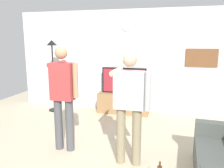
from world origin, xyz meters
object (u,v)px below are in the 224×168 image
object	(u,v)px
framed_picture	(201,58)
person_standing_nearer_couch	(129,102)
wall_clock	(126,24)
television	(124,81)
floor_lamp	(53,61)
tv_stand	(123,103)
person_standing_nearer_lamp	(63,93)

from	to	relation	value
framed_picture	person_standing_nearer_couch	bearing A→B (deg)	-115.24
wall_clock	television	bearing A→B (deg)	-90.00
television	person_standing_nearer_couch	xyz separation A→B (m)	(0.61, -2.48, 0.13)
framed_picture	floor_lamp	world-z (taller)	floor_lamp
wall_clock	floor_lamp	xyz separation A→B (m)	(-1.87, -0.57, -0.94)
wall_clock	floor_lamp	world-z (taller)	wall_clock
tv_stand	person_standing_nearer_couch	xyz separation A→B (m)	(0.61, -2.43, 0.73)
tv_stand	framed_picture	bearing A→B (deg)	8.86
television	person_standing_nearer_lamp	world-z (taller)	person_standing_nearer_lamp
television	floor_lamp	world-z (taller)	floor_lamp
person_standing_nearer_lamp	television	bearing A→B (deg)	76.17
tv_stand	person_standing_nearer_couch	bearing A→B (deg)	-75.91
tv_stand	floor_lamp	bearing A→B (deg)	-171.58
tv_stand	person_standing_nearer_lamp	size ratio (longest dim) A/B	0.74
wall_clock	floor_lamp	size ratio (longest dim) A/B	0.17
wall_clock	person_standing_nearer_lamp	world-z (taller)	wall_clock
television	floor_lamp	bearing A→B (deg)	-170.20
wall_clock	person_standing_nearer_couch	xyz separation A→B (m)	(0.61, -2.72, -1.32)
television	person_standing_nearer_couch	world-z (taller)	person_standing_nearer_couch
person_standing_nearer_couch	tv_stand	bearing A→B (deg)	104.09
floor_lamp	person_standing_nearer_couch	xyz separation A→B (m)	(2.48, -2.15, -0.37)
tv_stand	person_standing_nearer_lamp	world-z (taller)	person_standing_nearer_lamp
television	person_standing_nearer_lamp	xyz separation A→B (m)	(-0.57, -2.31, 0.16)
tv_stand	television	size ratio (longest dim) A/B	1.15
television	person_standing_nearer_lamp	bearing A→B (deg)	-103.83
person_standing_nearer_lamp	floor_lamp	bearing A→B (deg)	123.26
television	framed_picture	bearing A→B (deg)	7.48
television	floor_lamp	distance (m)	1.96
floor_lamp	person_standing_nearer_couch	bearing A→B (deg)	-40.96
wall_clock	person_standing_nearer_lamp	size ratio (longest dim) A/B	0.18
framed_picture	floor_lamp	size ratio (longest dim) A/B	0.40
television	framed_picture	world-z (taller)	framed_picture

